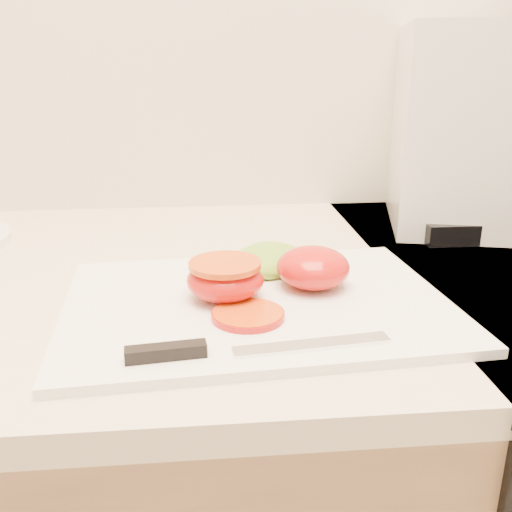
{
  "coord_description": "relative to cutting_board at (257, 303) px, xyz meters",
  "views": [
    {
      "loc": [
        -0.06,
        1.0,
        1.18
      ],
      "look_at": [
        -0.01,
        1.56,
        0.99
      ],
      "focal_mm": 40.0,
      "sensor_mm": 36.0,
      "label": 1
    }
  ],
  "objects": [
    {
      "name": "tomato_half_dome",
      "position": [
        0.07,
        0.03,
        0.03
      ],
      "size": [
        0.08,
        0.08,
        0.05
      ],
      "primitive_type": "ellipsoid",
      "color": "red",
      "rests_on": "cutting_board"
    },
    {
      "name": "tomato_half_cut",
      "position": [
        -0.03,
        0.01,
        0.03
      ],
      "size": [
        0.08,
        0.08,
        0.04
      ],
      "color": "red",
      "rests_on": "cutting_board"
    },
    {
      "name": "knife",
      "position": [
        -0.04,
        -0.11,
        0.01
      ],
      "size": [
        0.23,
        0.04,
        0.01
      ],
      "rotation": [
        0.0,
        0.0,
        0.12
      ],
      "color": "silver",
      "rests_on": "cutting_board"
    },
    {
      "name": "appliance",
      "position": [
        0.35,
        0.3,
        0.15
      ],
      "size": [
        0.26,
        0.29,
        0.3
      ],
      "primitive_type": "cube",
      "rotation": [
        0.0,
        0.0,
        -0.25
      ],
      "color": "silver",
      "rests_on": "counter"
    },
    {
      "name": "tomato_slice_0",
      "position": [
        -0.01,
        -0.05,
        0.01
      ],
      "size": [
        0.07,
        0.07,
        0.01
      ],
      "primitive_type": "cylinder",
      "color": "#CF520D",
      "rests_on": "cutting_board"
    },
    {
      "name": "cutting_board",
      "position": [
        0.0,
        0.0,
        0.0
      ],
      "size": [
        0.42,
        0.32,
        0.01
      ],
      "primitive_type": "cube",
      "rotation": [
        0.0,
        0.0,
        0.07
      ],
      "color": "white",
      "rests_on": "counter"
    },
    {
      "name": "lettuce_leaf_0",
      "position": [
        0.03,
        0.09,
        0.02
      ],
      "size": [
        0.13,
        0.13,
        0.02
      ],
      "primitive_type": "ellipsoid",
      "rotation": [
        0.0,
        0.0,
        0.82
      ],
      "color": "#80B931",
      "rests_on": "cutting_board"
    }
  ]
}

